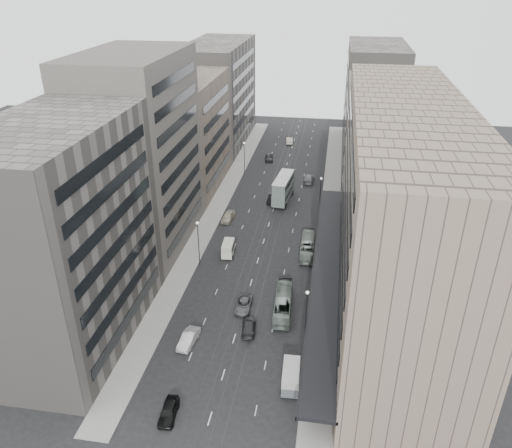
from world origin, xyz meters
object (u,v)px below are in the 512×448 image
Objects in this scene: bus_far at (308,246)px; sedan_2 at (244,305)px; sedan_1 at (189,339)px; pedestrian at (305,409)px; bus_near at (283,303)px; sedan_0 at (169,411)px; panel_van at (228,248)px; double_decker at (283,188)px; vw_microbus at (291,376)px.

bus_far is 2.05× the size of sedan_2.
pedestrian reaches higher than sedan_1.
bus_near is at bearing 44.86° from sedan_1.
sedan_1 is (-14.30, -27.05, -0.59)m from bus_far.
sedan_0 is at bearing -77.64° from sedan_1.
sedan_1 reaches higher than sedan_2.
panel_van is 0.94× the size of sedan_0.
bus_far is 2.06× the size of sedan_1.
bus_far is 2.36× the size of panel_van.
panel_van is at bearing 109.59° from sedan_2.
double_decker reaches higher than bus_far.
bus_near is 2.11× the size of sedan_2.
sedan_2 is (-8.53, 14.39, -0.81)m from vw_microbus.
pedestrian is at bearing 5.93° from sedan_0.
sedan_1 is at bearing -124.53° from sedan_2.
bus_far reaches higher than sedan_1.
bus_far is 22.84m from double_decker.
pedestrian is (4.66, -19.17, -0.47)m from bus_near.
vw_microbus is 1.03× the size of sedan_1.
bus_near is 1.03× the size of bus_far.
sedan_0 is (-13.27, -6.93, -0.72)m from vw_microbus.
double_decker is 59.34m from pedestrian.
double_decker reaches higher than vw_microbus.
bus_far is at bearing -66.63° from double_decker.
vw_microbus is at bearing 24.02° from sedan_0.
bus_far is 36.95m from pedestrian.
double_decker is 61.51m from sedan_0.
pedestrian is (15.34, 2.56, 0.20)m from sedan_0.
vw_microbus is 1.12× the size of sedan_0.
sedan_1 is at bearing -47.53° from pedestrian.
pedestrian is (16.56, -9.83, 0.16)m from sedan_1.
sedan_2 is 3.00× the size of pedestrian.
sedan_1 is at bearing -94.41° from panel_van.
panel_van is 36.25m from sedan_0.
bus_far is 30.60m from sedan_1.
sedan_2 is 21.54m from pedestrian.
panel_van is at bearing 113.34° from vw_microbus.
bus_far is 1.99× the size of vw_microbus.
bus_far is 32.51m from vw_microbus.
pedestrian is at bearing 101.04° from bus_near.
bus_near is at bearing -93.17° from pedestrian.
pedestrian is at bearing -61.32° from sedan_2.
panel_van is at bearing 12.24° from bus_far.
sedan_2 is (5.97, 8.93, -0.12)m from sedan_1.
sedan_0 is at bearing -103.32° from sedan_2.
sedan_1 is 1.00× the size of sedan_2.
vw_microbus reaches higher than sedan_1.
bus_near is 17.87m from bus_far.
bus_near is 39.71m from double_decker.
double_decker is at bearing 70.98° from panel_van.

